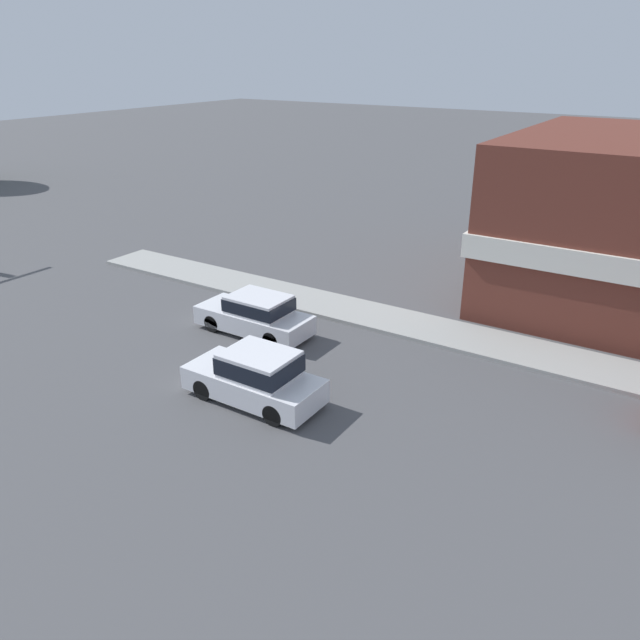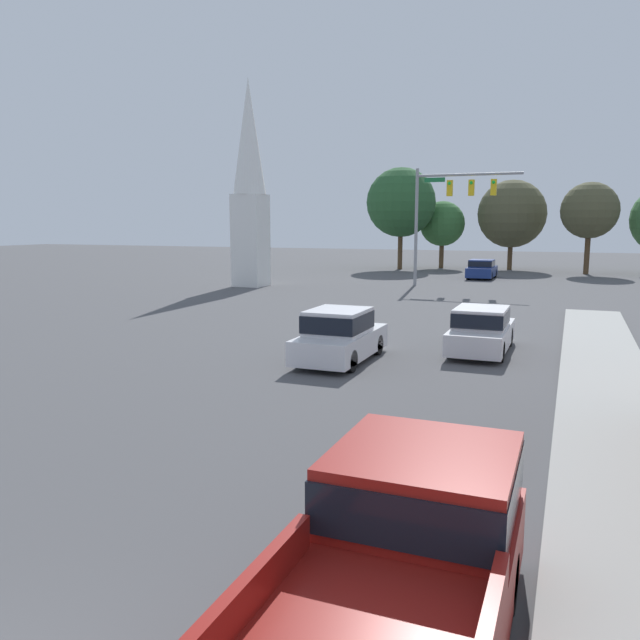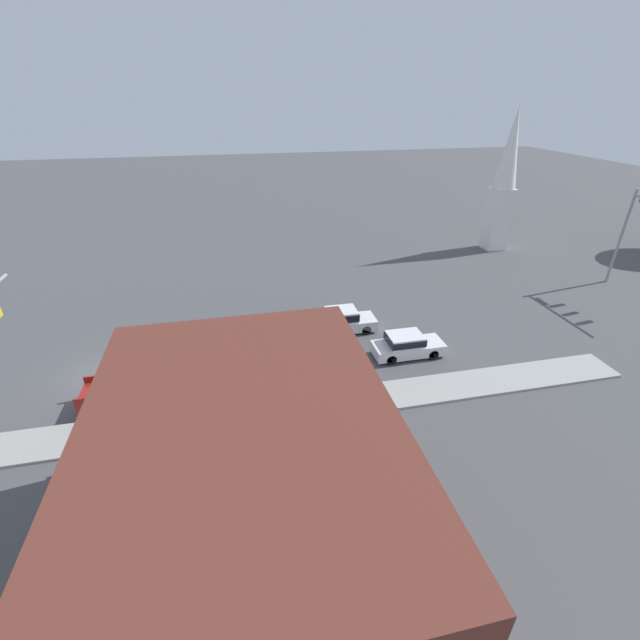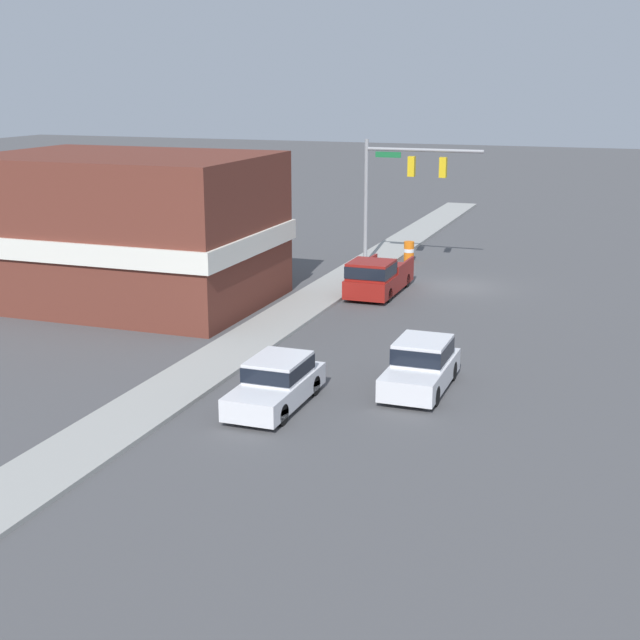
{
  "view_description": "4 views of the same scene",
  "coord_description": "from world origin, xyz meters",
  "px_view_note": "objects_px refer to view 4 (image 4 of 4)",
  "views": [
    {
      "loc": [
        -14.69,
        4.93,
        9.78
      ],
      "look_at": [
        -0.81,
        13.87,
        2.64
      ],
      "focal_mm": 35.0,
      "sensor_mm": 36.0,
      "label": 1
    },
    {
      "loc": [
        4.66,
        -2.47,
        4.25
      ],
      "look_at": [
        -1.4,
        12.53,
        1.76
      ],
      "focal_mm": 35.0,
      "sensor_mm": 36.0,
      "label": 2
    },
    {
      "loc": [
        23.22,
        8.32,
        14.84
      ],
      "look_at": [
        -0.15,
        13.39,
        2.01
      ],
      "focal_mm": 24.0,
      "sensor_mm": 36.0,
      "label": 3
    },
    {
      "loc": [
        -8.35,
        42.93,
        9.94
      ],
      "look_at": [
        0.92,
        17.44,
        2.62
      ],
      "focal_mm": 50.0,
      "sensor_mm": 36.0,
      "label": 4
    }
  ],
  "objects_px": {
    "pickup_truck_parked": "(377,277)",
    "construction_barrel": "(409,251)",
    "car_oncoming": "(277,381)",
    "car_lead": "(421,364)"
  },
  "relations": [
    {
      "from": "car_lead",
      "to": "car_oncoming",
      "type": "relative_size",
      "value": 0.96
    },
    {
      "from": "car_oncoming",
      "to": "construction_barrel",
      "type": "height_order",
      "value": "car_oncoming"
    },
    {
      "from": "car_lead",
      "to": "pickup_truck_parked",
      "type": "height_order",
      "value": "pickup_truck_parked"
    },
    {
      "from": "car_lead",
      "to": "car_oncoming",
      "type": "distance_m",
      "value": 4.97
    },
    {
      "from": "pickup_truck_parked",
      "to": "construction_barrel",
      "type": "relative_size",
      "value": 4.72
    },
    {
      "from": "car_oncoming",
      "to": "construction_barrel",
      "type": "relative_size",
      "value": 3.97
    },
    {
      "from": "construction_barrel",
      "to": "pickup_truck_parked",
      "type": "bearing_deg",
      "value": 94.15
    },
    {
      "from": "car_oncoming",
      "to": "construction_barrel",
      "type": "distance_m",
      "value": 24.07
    },
    {
      "from": "car_lead",
      "to": "construction_barrel",
      "type": "distance_m",
      "value": 21.7
    },
    {
      "from": "pickup_truck_parked",
      "to": "construction_barrel",
      "type": "bearing_deg",
      "value": -85.85
    }
  ]
}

